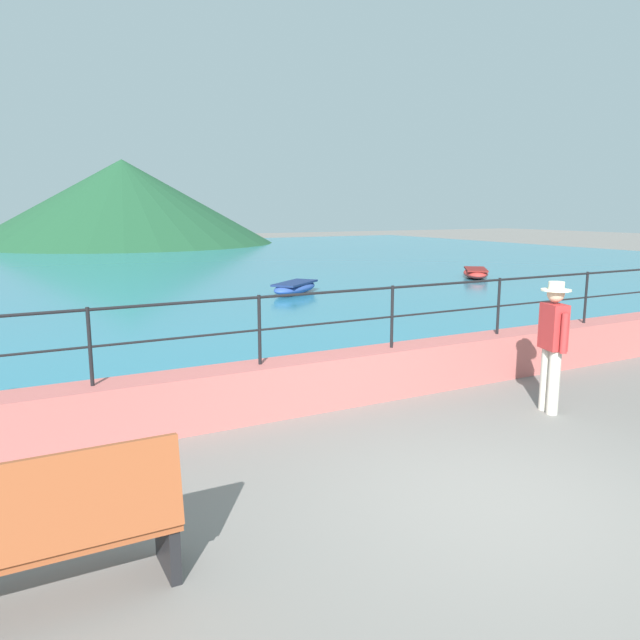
% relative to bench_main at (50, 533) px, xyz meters
% --- Properties ---
extents(ground_plane, '(120.00, 120.00, 0.00)m').
position_rel_bench_main_xyz_m(ground_plane, '(3.76, -0.24, -0.56)').
color(ground_plane, slate).
extents(promenade_wall, '(20.00, 0.56, 0.70)m').
position_rel_bench_main_xyz_m(promenade_wall, '(3.76, 2.96, -0.21)').
color(promenade_wall, '#BC605B').
rests_on(promenade_wall, ground).
extents(railing, '(18.44, 0.04, 0.90)m').
position_rel_bench_main_xyz_m(railing, '(3.76, 2.96, 0.77)').
color(railing, black).
rests_on(railing, promenade_wall).
extents(lake_water, '(64.00, 44.32, 0.06)m').
position_rel_bench_main_xyz_m(lake_water, '(3.76, 25.60, -0.53)').
color(lake_water, teal).
rests_on(lake_water, ground).
extents(hill_main, '(22.69, 22.69, 6.37)m').
position_rel_bench_main_xyz_m(hill_main, '(8.89, 44.56, 2.62)').
color(hill_main, '#1E4C2D').
rests_on(hill_main, ground).
extents(hill_secondary, '(17.90, 17.90, 5.46)m').
position_rel_bench_main_xyz_m(hill_secondary, '(9.07, 44.88, 2.17)').
color(hill_secondary, '#285633').
rests_on(hill_secondary, ground).
extents(bench_main, '(1.70, 0.56, 1.13)m').
position_rel_bench_main_xyz_m(bench_main, '(0.00, 0.00, 0.00)').
color(bench_main, '#9E4C28').
rests_on(bench_main, ground).
extents(person_walking, '(0.38, 0.55, 1.75)m').
position_rel_bench_main_xyz_m(person_walking, '(6.18, 1.31, 0.42)').
color(person_walking, beige).
rests_on(person_walking, ground).
extents(boat_1, '(2.11, 2.38, 0.36)m').
position_rel_bench_main_xyz_m(boat_1, '(16.11, 13.63, -0.30)').
color(boat_1, red).
rests_on(boat_1, lake_water).
extents(boat_2, '(2.36, 2.14, 0.36)m').
position_rel_bench_main_xyz_m(boat_2, '(8.06, 12.93, -0.30)').
color(boat_2, '#2D4C9E').
rests_on(boat_2, lake_water).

